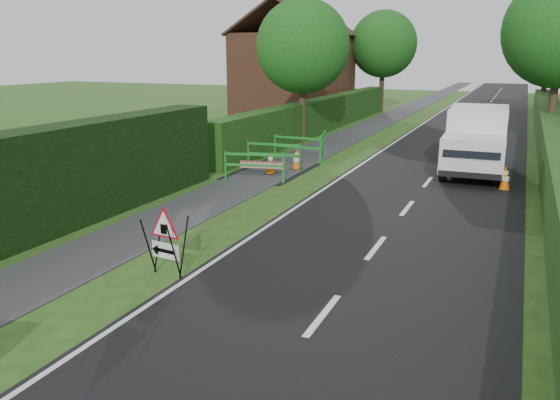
# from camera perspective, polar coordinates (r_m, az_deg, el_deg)

# --- Properties ---
(ground) EXTENTS (120.00, 120.00, 0.00)m
(ground) POSITION_cam_1_polar(r_m,az_deg,el_deg) (9.44, -12.40, -11.50)
(ground) COLOR #244413
(ground) RESTS_ON ground
(road_surface) EXTENTS (6.00, 90.00, 0.02)m
(road_surface) POSITION_cam_1_polar(r_m,az_deg,el_deg) (42.03, 20.32, 8.44)
(road_surface) COLOR black
(road_surface) RESTS_ON ground
(footpath) EXTENTS (2.00, 90.00, 0.02)m
(footpath) POSITION_cam_1_polar(r_m,az_deg,el_deg) (42.73, 12.88, 9.09)
(footpath) COLOR #2D2D30
(footpath) RESTS_ON ground
(hedge_west_far) EXTENTS (1.00, 24.00, 1.80)m
(hedge_west_far) POSITION_cam_1_polar(r_m,az_deg,el_deg) (30.76, 4.37, 7.22)
(hedge_west_far) COLOR #14380F
(hedge_west_far) RESTS_ON ground
(hedge_east) EXTENTS (1.20, 50.00, 1.50)m
(hedge_east) POSITION_cam_1_polar(r_m,az_deg,el_deg) (23.15, 26.79, 3.06)
(hedge_east) COLOR #14380F
(hedge_east) RESTS_ON ground
(house_west) EXTENTS (7.50, 7.40, 7.88)m
(house_west) POSITION_cam_1_polar(r_m,az_deg,el_deg) (39.76, 1.45, 13.21)
(house_west) COLOR brown
(house_west) RESTS_ON ground
(tree_nw) EXTENTS (4.40, 4.40, 6.70)m
(tree_nw) POSITION_cam_1_polar(r_m,az_deg,el_deg) (26.59, 2.41, 15.72)
(tree_nw) COLOR #2D2116
(tree_nw) RESTS_ON ground
(tree_fw) EXTENTS (4.80, 4.80, 7.24)m
(tree_fw) POSITION_cam_1_polar(r_m,az_deg,el_deg) (41.89, 10.77, 15.70)
(tree_fw) COLOR #2D2116
(tree_fw) RESTS_ON ground
(tree_fe) EXTENTS (4.20, 4.20, 6.33)m
(tree_fe) POSITION_cam_1_polar(r_m,az_deg,el_deg) (44.75, 26.22, 13.63)
(tree_fe) COLOR #2D2116
(tree_fe) RESTS_ON ground
(triangle_sign) EXTENTS (0.87, 0.87, 1.17)m
(triangle_sign) POSITION_cam_1_polar(r_m,az_deg,el_deg) (10.61, -12.10, -3.72)
(triangle_sign) COLOR black
(triangle_sign) RESTS_ON ground
(works_van) EXTENTS (2.15, 5.11, 2.30)m
(works_van) POSITION_cam_1_polar(r_m,az_deg,el_deg) (20.68, 19.80, 5.97)
(works_van) COLOR silver
(works_van) RESTS_ON ground
(traffic_cone_0) EXTENTS (0.38, 0.38, 0.79)m
(traffic_cone_0) POSITION_cam_1_polar(r_m,az_deg,el_deg) (18.51, 22.44, 2.13)
(traffic_cone_0) COLOR black
(traffic_cone_0) RESTS_ON ground
(traffic_cone_1) EXTENTS (0.38, 0.38, 0.79)m
(traffic_cone_1) POSITION_cam_1_polar(r_m,az_deg,el_deg) (19.83, 21.92, 2.98)
(traffic_cone_1) COLOR black
(traffic_cone_1) RESTS_ON ground
(traffic_cone_2) EXTENTS (0.38, 0.38, 0.79)m
(traffic_cone_2) POSITION_cam_1_polar(r_m,az_deg,el_deg) (22.27, 21.96, 4.20)
(traffic_cone_2) COLOR black
(traffic_cone_2) RESTS_ON ground
(traffic_cone_3) EXTENTS (0.38, 0.38, 0.79)m
(traffic_cone_3) POSITION_cam_1_polar(r_m,az_deg,el_deg) (19.47, -1.00, 3.87)
(traffic_cone_3) COLOR black
(traffic_cone_3) RESTS_ON ground
(traffic_cone_4) EXTENTS (0.38, 0.38, 0.79)m
(traffic_cone_4) POSITION_cam_1_polar(r_m,az_deg,el_deg) (20.24, 1.74, 4.30)
(traffic_cone_4) COLOR black
(traffic_cone_4) RESTS_ON ground
(ped_barrier_0) EXTENTS (2.09, 0.81, 1.00)m
(ped_barrier_0) POSITION_cam_1_polar(r_m,az_deg,el_deg) (18.28, -2.72, 3.88)
(ped_barrier_0) COLOR #188625
(ped_barrier_0) RESTS_ON ground
(ped_barrier_1) EXTENTS (2.09, 0.59, 1.00)m
(ped_barrier_1) POSITION_cam_1_polar(r_m,az_deg,el_deg) (20.31, -0.68, 5.02)
(ped_barrier_1) COLOR #188625
(ped_barrier_1) RESTS_ON ground
(ped_barrier_2) EXTENTS (2.07, 0.39, 1.00)m
(ped_barrier_2) POSITION_cam_1_polar(r_m,az_deg,el_deg) (21.91, 1.85, 5.75)
(ped_barrier_2) COLOR #188625
(ped_barrier_2) RESTS_ON ground
(ped_barrier_3) EXTENTS (0.83, 2.08, 1.00)m
(ped_barrier_3) POSITION_cam_1_polar(r_m,az_deg,el_deg) (22.68, 4.49, 6.03)
(ped_barrier_3) COLOR #188625
(ped_barrier_3) RESTS_ON ground
(redwhite_plank) EXTENTS (1.46, 0.41, 0.25)m
(redwhite_plank) POSITION_cam_1_polar(r_m,az_deg,el_deg) (19.01, -1.94, 2.38)
(redwhite_plank) COLOR red
(redwhite_plank) RESTS_ON ground
(hatchback_car) EXTENTS (1.44, 3.40, 1.15)m
(hatchback_car) POSITION_cam_1_polar(r_m,az_deg,el_deg) (33.22, 20.18, 7.93)
(hatchback_car) COLOR silver
(hatchback_car) RESTS_ON ground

